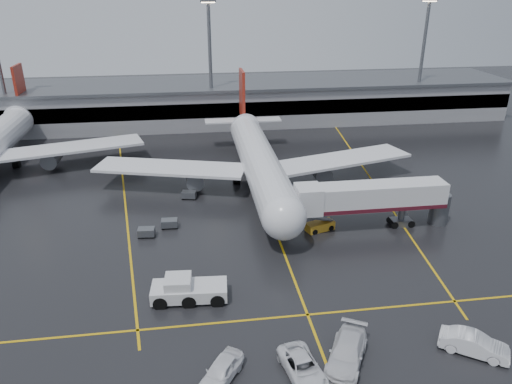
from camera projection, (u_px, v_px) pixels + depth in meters
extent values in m
plane|color=black|center=(269.00, 213.00, 65.07)|extent=(220.00, 220.00, 0.00)
cube|color=gold|center=(269.00, 213.00, 65.06)|extent=(0.25, 90.00, 0.02)
cube|color=gold|center=(308.00, 315.00, 45.09)|extent=(60.00, 0.25, 0.02)
cube|color=gold|center=(124.00, 192.00, 71.55)|extent=(9.99, 69.35, 0.02)
cube|color=gold|center=(371.00, 178.00, 76.48)|extent=(7.57, 69.64, 0.02)
cube|color=gray|center=(233.00, 102.00, 107.06)|extent=(120.00, 18.00, 8.00)
cube|color=black|center=(237.00, 110.00, 98.87)|extent=(120.00, 0.40, 3.00)
cube|color=#595B60|center=(233.00, 83.00, 105.35)|extent=(122.00, 19.00, 0.60)
cylinder|color=#595B60|center=(1.00, 73.00, 92.40)|extent=(0.70, 0.70, 25.00)
cylinder|color=#595B60|center=(210.00, 68.00, 97.58)|extent=(0.70, 0.70, 25.00)
cube|color=#595B60|center=(208.00, 0.00, 92.52)|extent=(3.00, 1.20, 0.50)
cube|color=#FFE5B2|center=(208.00, 2.00, 92.64)|extent=(2.60, 0.90, 0.20)
cylinder|color=#595B60|center=(421.00, 63.00, 103.41)|extent=(0.70, 0.70, 25.00)
cube|color=#FFE5B2|center=(430.00, 1.00, 98.47)|extent=(2.60, 0.90, 0.20)
cylinder|color=silver|center=(260.00, 163.00, 70.66)|extent=(5.20, 36.00, 5.20)
sphere|color=silver|center=(284.00, 217.00, 54.31)|extent=(5.20, 5.20, 5.20)
cone|color=silver|center=(243.00, 121.00, 89.49)|extent=(4.94, 8.00, 4.94)
cube|color=maroon|center=(242.00, 94.00, 88.44)|extent=(0.50, 5.50, 8.50)
cube|color=silver|center=(243.00, 120.00, 89.41)|extent=(14.00, 3.00, 0.25)
cube|color=silver|center=(170.00, 168.00, 71.11)|extent=(22.80, 11.83, 0.40)
cube|color=silver|center=(341.00, 159.00, 74.48)|extent=(22.80, 11.83, 0.40)
cylinder|color=#595B60|center=(195.00, 178.00, 71.21)|extent=(2.60, 4.50, 2.60)
cylinder|color=#595B60|center=(321.00, 171.00, 73.67)|extent=(2.60, 4.50, 2.60)
cylinder|color=#595B60|center=(278.00, 230.00, 58.31)|extent=(0.56, 0.56, 2.00)
cylinder|color=#595B60|center=(236.00, 177.00, 74.24)|extent=(0.56, 0.56, 2.00)
cylinder|color=#595B60|center=(277.00, 175.00, 75.07)|extent=(0.56, 0.56, 2.00)
cylinder|color=black|center=(278.00, 234.00, 58.53)|extent=(0.40, 1.10, 1.10)
cylinder|color=black|center=(236.00, 180.00, 74.42)|extent=(1.00, 1.40, 1.40)
cylinder|color=black|center=(277.00, 177.00, 75.25)|extent=(1.00, 1.40, 1.40)
cone|color=silver|center=(23.00, 113.00, 94.94)|extent=(4.94, 8.00, 4.94)
cube|color=maroon|center=(20.00, 87.00, 93.90)|extent=(0.50, 5.50, 8.50)
cube|color=silver|center=(23.00, 112.00, 94.87)|extent=(14.00, 3.00, 0.25)
cube|color=silver|center=(74.00, 147.00, 79.93)|extent=(22.80, 11.83, 0.40)
cylinder|color=#595B60|center=(52.00, 158.00, 79.13)|extent=(2.60, 4.50, 2.60)
cylinder|color=#595B60|center=(16.00, 162.00, 80.53)|extent=(0.56, 0.56, 2.00)
cylinder|color=black|center=(17.00, 164.00, 80.71)|extent=(1.00, 1.40, 1.40)
cube|color=silver|center=(373.00, 195.00, 59.42)|extent=(18.00, 3.20, 3.00)
cube|color=#48101B|center=(372.00, 205.00, 59.94)|extent=(18.00, 3.30, 0.50)
cube|color=silver|center=(308.00, 199.00, 58.36)|extent=(3.00, 3.40, 3.30)
cylinder|color=#595B60|center=(402.00, 215.00, 61.09)|extent=(0.80, 0.80, 3.00)
cube|color=#595B60|center=(401.00, 222.00, 61.51)|extent=(2.60, 1.60, 0.90)
cylinder|color=#595B60|center=(439.00, 209.00, 61.54)|extent=(2.40, 2.40, 4.00)
cylinder|color=black|center=(392.00, 223.00, 61.37)|extent=(0.90, 1.80, 0.90)
cylinder|color=black|center=(409.00, 221.00, 61.66)|extent=(0.90, 1.80, 0.90)
cube|color=silver|center=(189.00, 291.00, 46.99)|extent=(7.47, 3.41, 1.25)
cube|color=silver|center=(178.00, 282.00, 46.51)|extent=(2.67, 2.67, 1.04)
cube|color=black|center=(178.00, 282.00, 46.51)|extent=(2.40, 2.40, 0.94)
cylinder|color=black|center=(162.00, 295.00, 46.96)|extent=(1.57, 3.21, 1.35)
cylinder|color=black|center=(190.00, 294.00, 47.14)|extent=(1.57, 3.21, 1.35)
cylinder|color=black|center=(217.00, 293.00, 47.32)|extent=(1.57, 3.21, 1.35)
cube|color=gold|center=(320.00, 226.00, 60.32)|extent=(3.86, 2.53, 1.09)
cube|color=#595B60|center=(320.00, 218.00, 59.90)|extent=(3.56, 1.92, 1.25)
cylinder|color=black|center=(312.00, 230.00, 59.94)|extent=(1.19, 1.82, 0.70)
cylinder|color=black|center=(328.00, 226.00, 60.90)|extent=(1.19, 1.82, 0.70)
imported|color=silver|center=(303.00, 368.00, 37.83)|extent=(3.57, 5.98, 1.56)
imported|color=silver|center=(347.00, 352.00, 39.17)|extent=(5.46, 6.97, 1.89)
imported|color=silver|center=(474.00, 344.00, 40.11)|extent=(5.65, 4.68, 1.82)
imported|color=white|center=(221.00, 371.00, 37.43)|extent=(4.35, 5.21, 1.68)
cube|color=#595B60|center=(169.00, 223.00, 60.86)|extent=(2.05, 1.38, 0.90)
cylinder|color=black|center=(163.00, 228.00, 60.51)|extent=(0.40, 0.20, 0.40)
cylinder|color=black|center=(176.00, 228.00, 60.66)|extent=(0.40, 0.20, 0.40)
cylinder|color=black|center=(164.00, 225.00, 61.42)|extent=(0.40, 0.20, 0.40)
cylinder|color=black|center=(176.00, 224.00, 61.58)|extent=(0.40, 0.20, 0.40)
cube|color=#595B60|center=(146.00, 232.00, 58.69)|extent=(2.10, 1.45, 0.90)
cylinder|color=black|center=(139.00, 237.00, 58.38)|extent=(0.40, 0.20, 0.40)
cylinder|color=black|center=(153.00, 237.00, 58.47)|extent=(0.40, 0.20, 0.40)
cylinder|color=black|center=(141.00, 233.00, 59.29)|extent=(0.40, 0.20, 0.40)
cylinder|color=black|center=(154.00, 233.00, 59.39)|extent=(0.40, 0.20, 0.40)
cube|color=#595B60|center=(189.00, 194.00, 69.03)|extent=(2.24, 1.71, 0.90)
cylinder|color=black|center=(183.00, 199.00, 68.82)|extent=(0.40, 0.20, 0.40)
cylinder|color=black|center=(194.00, 199.00, 68.70)|extent=(0.40, 0.20, 0.40)
cylinder|color=black|center=(184.00, 196.00, 69.73)|extent=(0.40, 0.20, 0.40)
cylinder|color=black|center=(195.00, 196.00, 69.61)|extent=(0.40, 0.20, 0.40)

